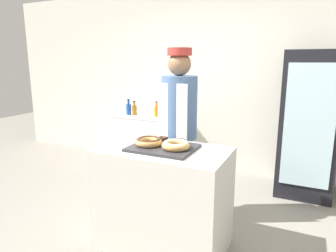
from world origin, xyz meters
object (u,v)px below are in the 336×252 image
object	(u,v)px
bottle_orange	(156,111)
bottle_amber	(134,110)
beverage_fridge	(309,125)
brownie_back_left	(163,139)
baker_person	(179,130)
donut_light_glaze	(176,145)
donut_chocolate_glaze	(149,141)
chest_freezer	(150,141)
serving_tray	(163,148)
bottle_blue	(129,109)
brownie_back_right	(180,141)

from	to	relation	value
bottle_orange	bottle_amber	bearing A→B (deg)	-175.36
beverage_fridge	brownie_back_left	bearing A→B (deg)	-127.32
baker_person	donut_light_glaze	bearing A→B (deg)	-68.95
brownie_back_left	baker_person	distance (m)	0.41
brownie_back_left	donut_chocolate_glaze	bearing A→B (deg)	-103.26
chest_freezer	bottle_orange	xyz separation A→B (m)	(0.16, -0.07, 0.50)
brownie_back_left	chest_freezer	distance (m)	1.94
serving_tray	donut_chocolate_glaze	distance (m)	0.14
donut_chocolate_glaze	baker_person	size ratio (longest dim) A/B	0.13
serving_tray	bottle_blue	world-z (taller)	bottle_blue
donut_chocolate_glaze	brownie_back_left	world-z (taller)	donut_chocolate_glaze
brownie_back_right	bottle_orange	size ratio (longest dim) A/B	0.34
beverage_fridge	chest_freezer	world-z (taller)	beverage_fridge
donut_chocolate_glaze	bottle_amber	bearing A→B (deg)	125.03
brownie_back_right	chest_freezer	distance (m)	2.03
bottle_blue	bottle_amber	distance (m)	0.10
brownie_back_right	beverage_fridge	bearing A→B (deg)	56.79
serving_tray	brownie_back_left	bearing A→B (deg)	117.54
donut_light_glaze	baker_person	world-z (taller)	baker_person
bottle_blue	donut_light_glaze	bearing A→B (deg)	-47.42
donut_light_glaze	brownie_back_left	world-z (taller)	donut_light_glaze
baker_person	beverage_fridge	bearing A→B (deg)	43.60
serving_tray	donut_chocolate_glaze	xyz separation A→B (m)	(-0.13, -0.02, 0.05)
brownie_back_left	beverage_fridge	distance (m)	1.97
serving_tray	beverage_fridge	bearing A→B (deg)	57.30
beverage_fridge	serving_tray	bearing A→B (deg)	-122.70
brownie_back_right	bottle_amber	bearing A→B (deg)	132.98
donut_chocolate_glaze	bottle_orange	bearing A→B (deg)	115.43
brownie_back_left	bottle_orange	distance (m)	1.72
donut_chocolate_glaze	serving_tray	bearing A→B (deg)	9.47
donut_light_glaze	chest_freezer	xyz separation A→B (m)	(-1.21, 1.76, -0.54)
serving_tray	bottle_amber	size ratio (longest dim) A/B	2.55
bottle_blue	bottle_amber	xyz separation A→B (m)	(0.09, 0.01, -0.01)
brownie_back_right	bottle_orange	xyz separation A→B (m)	(-1.01, 1.50, -0.02)
donut_chocolate_glaze	baker_person	xyz separation A→B (m)	(0.03, 0.60, -0.02)
donut_light_glaze	brownie_back_left	size ratio (longest dim) A/B	3.08
donut_light_glaze	brownie_back_right	bearing A→B (deg)	103.26
donut_chocolate_glaze	bottle_amber	xyz separation A→B (m)	(-1.16, 1.66, -0.05)
chest_freezer	brownie_back_left	bearing A→B (deg)	-57.47
donut_light_glaze	beverage_fridge	bearing A→B (deg)	60.69
serving_tray	donut_chocolate_glaze	bearing A→B (deg)	-170.53
brownie_back_right	chest_freezer	size ratio (longest dim) A/B	0.08
donut_light_glaze	bottle_amber	bearing A→B (deg)	130.53
donut_chocolate_glaze	brownie_back_right	world-z (taller)	donut_chocolate_glaze
chest_freezer	bottle_blue	bearing A→B (deg)	-159.18
bottle_amber	bottle_orange	bearing A→B (deg)	4.64
brownie_back_left	brownie_back_right	distance (m)	0.17
donut_chocolate_glaze	brownie_back_left	size ratio (longest dim) A/B	3.08
baker_person	bottle_orange	xyz separation A→B (m)	(-0.83, 1.09, -0.02)
serving_tray	bottle_orange	bearing A→B (deg)	119.17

